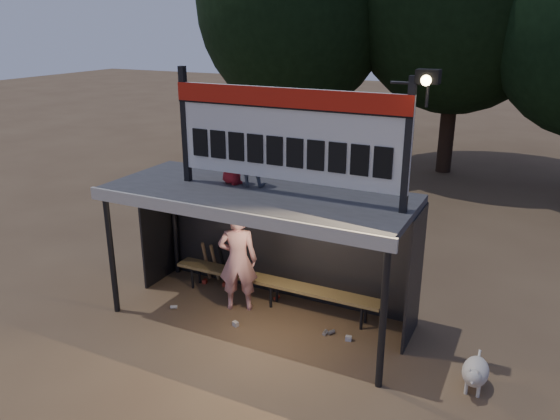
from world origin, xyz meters
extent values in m
plane|color=brown|center=(0.00, 0.00, 0.00)|extent=(80.00, 80.00, 0.00)
imported|color=white|center=(-0.50, 0.16, 0.94)|extent=(0.81, 0.69, 1.88)
imported|color=slate|center=(-0.25, 0.21, 2.84)|extent=(0.61, 0.54, 1.04)
imported|color=maroon|center=(-0.58, 0.19, 2.79)|extent=(0.55, 0.47, 0.95)
cube|color=#38373A|center=(0.00, 0.00, 2.26)|extent=(5.00, 2.00, 0.12)
cube|color=beige|center=(0.00, -1.02, 2.22)|extent=(5.10, 0.06, 0.20)
cylinder|color=black|center=(-2.40, -0.90, 1.10)|extent=(0.10, 0.10, 2.20)
cylinder|color=black|center=(2.40, -0.90, 1.10)|extent=(0.10, 0.10, 2.20)
cylinder|color=black|center=(-2.40, 0.90, 1.10)|extent=(0.10, 0.10, 2.20)
cylinder|color=black|center=(2.40, 0.90, 1.10)|extent=(0.10, 0.10, 2.20)
cube|color=black|center=(0.00, 1.00, 1.10)|extent=(5.00, 0.04, 2.20)
cube|color=black|center=(-2.50, 0.50, 1.10)|extent=(0.04, 1.00, 2.20)
cube|color=black|center=(2.50, 0.50, 1.10)|extent=(0.04, 1.00, 2.20)
cylinder|color=black|center=(0.00, 1.00, 2.15)|extent=(5.00, 0.06, 0.06)
cube|color=black|center=(-1.35, 0.00, 3.27)|extent=(0.10, 0.10, 1.90)
cube|color=black|center=(2.35, 0.00, 3.27)|extent=(0.10, 0.10, 1.90)
cube|color=silver|center=(0.50, 0.00, 3.27)|extent=(3.80, 0.08, 1.40)
cube|color=#B1180C|center=(0.50, -0.05, 3.83)|extent=(3.80, 0.04, 0.28)
cube|color=black|center=(0.50, -0.06, 3.68)|extent=(3.80, 0.02, 0.03)
cube|color=black|center=(-1.03, -0.05, 3.02)|extent=(0.27, 0.03, 0.45)
cube|color=black|center=(-0.69, -0.05, 3.02)|extent=(0.27, 0.03, 0.45)
cube|color=black|center=(-0.35, -0.05, 3.02)|extent=(0.27, 0.03, 0.45)
cube|color=black|center=(-0.01, -0.05, 3.02)|extent=(0.27, 0.03, 0.45)
cube|color=black|center=(0.33, -0.05, 3.02)|extent=(0.27, 0.03, 0.45)
cube|color=black|center=(0.67, -0.05, 3.02)|extent=(0.27, 0.03, 0.45)
cube|color=black|center=(1.01, -0.05, 3.02)|extent=(0.27, 0.03, 0.45)
cube|color=black|center=(1.35, -0.05, 3.02)|extent=(0.27, 0.03, 0.45)
cube|color=black|center=(1.69, -0.05, 3.02)|extent=(0.27, 0.03, 0.45)
cube|color=black|center=(2.03, -0.05, 3.02)|extent=(0.27, 0.03, 0.45)
cylinder|color=black|center=(2.30, 0.00, 4.12)|extent=(0.50, 0.04, 0.04)
cylinder|color=black|center=(2.55, 0.00, 3.97)|extent=(0.04, 0.04, 0.30)
cube|color=black|center=(2.55, -0.05, 4.22)|extent=(0.30, 0.22, 0.18)
sphere|color=#FFD88C|center=(2.55, -0.14, 4.18)|extent=(0.14, 0.14, 0.14)
cube|color=olive|center=(0.00, 0.55, 0.45)|extent=(4.00, 0.35, 0.06)
cylinder|color=black|center=(-1.70, 0.43, 0.23)|extent=(0.05, 0.05, 0.45)
cylinder|color=black|center=(-1.70, 0.67, 0.23)|extent=(0.05, 0.05, 0.45)
cylinder|color=black|center=(0.00, 0.43, 0.23)|extent=(0.05, 0.05, 0.45)
cylinder|color=black|center=(0.00, 0.67, 0.23)|extent=(0.05, 0.05, 0.45)
cylinder|color=black|center=(1.70, 0.43, 0.23)|extent=(0.05, 0.05, 0.45)
cylinder|color=black|center=(1.70, 0.67, 0.23)|extent=(0.05, 0.05, 0.45)
cylinder|color=black|center=(-4.00, 10.00, 1.87)|extent=(0.50, 0.50, 3.74)
ellipsoid|color=black|center=(-4.00, 10.00, 5.53)|extent=(6.46, 6.46, 7.48)
cylinder|color=black|center=(1.00, 11.50, 2.09)|extent=(0.50, 0.50, 4.18)
ellipsoid|color=beige|center=(3.62, -0.35, 0.27)|extent=(0.36, 0.58, 0.36)
sphere|color=beige|center=(3.62, -0.63, 0.36)|extent=(0.22, 0.22, 0.22)
cone|color=beige|center=(3.62, -0.73, 0.34)|extent=(0.10, 0.10, 0.10)
cone|color=beige|center=(3.57, -0.65, 0.46)|extent=(0.06, 0.06, 0.07)
cone|color=beige|center=(3.67, -0.65, 0.46)|extent=(0.06, 0.06, 0.07)
cylinder|color=beige|center=(3.54, -0.53, 0.09)|extent=(0.05, 0.05, 0.18)
cylinder|color=beige|center=(3.70, -0.53, 0.09)|extent=(0.05, 0.05, 0.18)
cylinder|color=beige|center=(3.54, -0.17, 0.09)|extent=(0.05, 0.05, 0.18)
cylinder|color=silver|center=(3.70, -0.17, 0.09)|extent=(0.05, 0.05, 0.18)
cylinder|color=silver|center=(3.62, -0.05, 0.34)|extent=(0.04, 0.16, 0.14)
cylinder|color=#977046|center=(-1.63, 0.82, 0.43)|extent=(0.08, 0.27, 0.84)
cylinder|color=#9A7647|center=(-1.43, 0.82, 0.43)|extent=(0.08, 0.30, 0.83)
cylinder|color=black|center=(-1.23, 0.82, 0.43)|extent=(0.07, 0.32, 0.83)
cube|color=#A22C1B|center=(-1.19, 0.78, 0.04)|extent=(0.08, 0.11, 0.08)
cylinder|color=#B9BABE|center=(1.22, 0.01, 0.04)|extent=(0.07, 0.12, 0.07)
cube|color=beige|center=(-0.24, -0.41, 0.04)|extent=(0.12, 0.10, 0.08)
cylinder|color=red|center=(-0.03, 0.74, 0.04)|extent=(0.09, 0.13, 0.07)
cube|color=#B5B5BA|center=(1.63, 0.01, 0.04)|extent=(0.11, 0.08, 0.08)
cylinder|color=beige|center=(-1.54, -0.40, 0.04)|extent=(0.14, 0.12, 0.07)
cube|color=#B62E1F|center=(-1.60, 0.70, 0.04)|extent=(0.09, 0.11, 0.08)
cylinder|color=#B3B3B8|center=(1.31, 0.07, 0.04)|extent=(0.12, 0.14, 0.07)
camera|label=1|loc=(4.02, -7.34, 4.89)|focal=35.00mm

